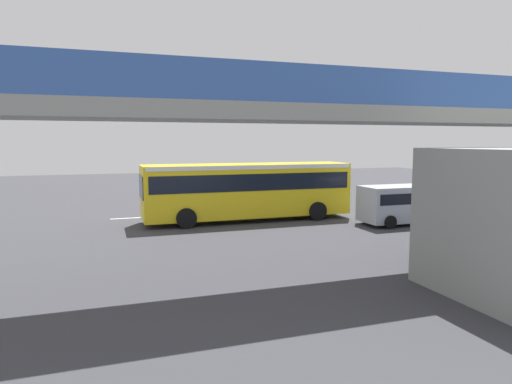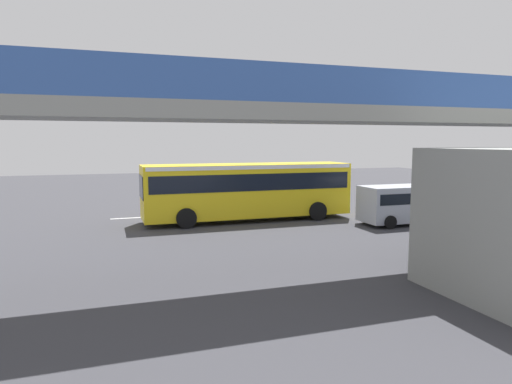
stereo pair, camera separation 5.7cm
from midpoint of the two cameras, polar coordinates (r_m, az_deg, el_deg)
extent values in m
plane|color=#38383D|center=(25.42, -2.05, -3.50)|extent=(80.00, 80.00, 0.00)
cube|color=yellow|center=(24.94, -1.11, 0.29)|extent=(11.50, 2.55, 2.86)
cube|color=black|center=(24.89, -1.12, 1.47)|extent=(11.04, 2.59, 0.90)
cube|color=white|center=(24.83, -1.12, 3.30)|extent=(11.27, 2.58, 0.20)
cube|color=black|center=(23.80, -14.46, 0.62)|extent=(0.04, 2.24, 1.20)
cylinder|color=black|center=(23.00, -8.91, -3.32)|extent=(1.04, 0.30, 1.04)
cylinder|color=black|center=(25.49, -9.90, -2.39)|extent=(1.04, 0.30, 1.04)
cylinder|color=black|center=(25.30, 7.75, -2.41)|extent=(1.04, 0.30, 1.04)
cylinder|color=black|center=(27.58, 5.39, -1.65)|extent=(1.04, 0.30, 1.04)
cube|color=#B7BCC6|center=(25.23, 18.32, -1.34)|extent=(4.80, 1.95, 1.86)
cube|color=black|center=(25.19, 18.35, -0.53)|extent=(4.42, 1.98, 0.56)
cylinder|color=black|center=(23.64, 16.61, -3.69)|extent=(0.68, 0.22, 0.68)
cylinder|color=black|center=(25.23, 14.05, -2.99)|extent=(0.68, 0.22, 0.68)
cylinder|color=black|center=(25.59, 22.41, -3.15)|extent=(0.68, 0.22, 0.68)
cylinder|color=black|center=(27.07, 19.70, -2.54)|extent=(0.68, 0.22, 0.68)
torus|color=black|center=(26.57, 15.01, -2.50)|extent=(0.72, 0.06, 0.72)
torus|color=black|center=(27.16, 16.86, -2.37)|extent=(0.72, 0.06, 0.72)
cube|color=green|center=(26.84, 15.96, -2.05)|extent=(0.89, 0.04, 0.04)
cylinder|color=green|center=(26.92, 16.30, -1.61)|extent=(0.03, 0.03, 0.40)
cube|color=black|center=(26.89, 16.32, -1.19)|extent=(0.20, 0.08, 0.04)
cylinder|color=green|center=(26.56, 15.28, -1.31)|extent=(0.02, 0.44, 0.02)
cylinder|color=#2D2D38|center=(29.96, 1.65, -1.16)|extent=(0.32, 0.32, 0.85)
cylinder|color=#3F3F47|center=(29.87, 1.66, 0.31)|extent=(0.38, 0.38, 0.70)
sphere|color=tan|center=(29.82, 1.66, 1.23)|extent=(0.22, 0.22, 0.22)
cylinder|color=slate|center=(29.64, -6.91, 0.61)|extent=(0.08, 0.08, 2.80)
cube|color=red|center=(29.55, -6.94, 2.73)|extent=(0.04, 0.60, 0.60)
cube|color=silver|center=(29.90, 7.64, -2.05)|extent=(2.00, 0.20, 0.01)
cube|color=silver|center=(28.36, 0.37, -2.45)|extent=(2.00, 0.20, 0.01)
cube|color=silver|center=(27.32, -7.58, -2.85)|extent=(2.00, 0.20, 0.01)
cube|color=silver|center=(26.85, -16.00, -3.21)|extent=(2.00, 0.20, 0.01)
cube|color=gray|center=(15.05, 9.99, 9.61)|extent=(27.81, 2.60, 0.50)
cube|color=#3359A5|center=(16.22, 7.88, 12.24)|extent=(27.81, 0.08, 1.10)
cube|color=#3359A5|center=(14.04, 12.58, 13.06)|extent=(27.81, 0.08, 1.10)
camera|label=1|loc=(0.03, -90.07, -0.01)|focal=31.47mm
camera|label=2|loc=(0.03, 89.93, 0.01)|focal=31.47mm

